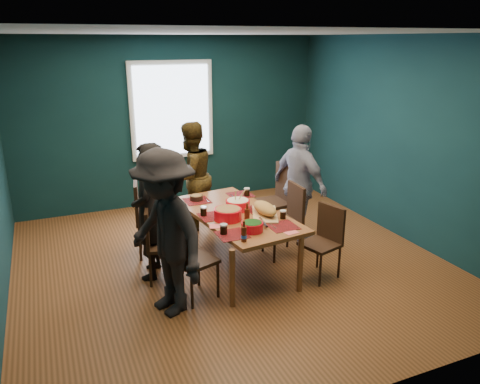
# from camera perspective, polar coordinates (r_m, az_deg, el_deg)

# --- Properties ---
(room) EXTENTS (5.01, 5.01, 2.71)m
(room) POSITION_cam_1_polar(r_m,az_deg,el_deg) (5.63, -2.32, 5.15)
(room) COLOR brown
(room) RESTS_ON ground
(dining_table) EXTENTS (1.12, 1.90, 0.69)m
(dining_table) POSITION_cam_1_polar(r_m,az_deg,el_deg) (5.54, -0.40, -3.17)
(dining_table) COLOR #95542C
(dining_table) RESTS_ON floor
(chair_left_far) EXTENTS (0.52, 0.52, 0.97)m
(chair_left_far) POSITION_cam_1_polar(r_m,az_deg,el_deg) (5.98, -11.38, -2.46)
(chair_left_far) COLOR #331D11
(chair_left_far) RESTS_ON floor
(chair_left_mid) EXTENTS (0.48, 0.48, 0.87)m
(chair_left_mid) POSITION_cam_1_polar(r_m,az_deg,el_deg) (5.34, -10.08, -5.61)
(chair_left_mid) COLOR #331D11
(chair_left_mid) RESTS_ON floor
(chair_left_near) EXTENTS (0.50, 0.50, 0.88)m
(chair_left_near) POSITION_cam_1_polar(r_m,az_deg,el_deg) (4.89, -6.36, -7.68)
(chair_left_near) COLOR #331D11
(chair_left_near) RESTS_ON floor
(chair_right_far) EXTENTS (0.48, 0.48, 1.01)m
(chair_right_far) POSITION_cam_1_polar(r_m,az_deg,el_deg) (6.46, 4.66, -0.38)
(chair_right_far) COLOR #331D11
(chair_right_far) RESTS_ON floor
(chair_right_mid) EXTENTS (0.43, 0.43, 0.92)m
(chair_right_mid) POSITION_cam_1_polar(r_m,az_deg,el_deg) (5.91, 5.92, -2.75)
(chair_right_mid) COLOR #331D11
(chair_right_mid) RESTS_ON floor
(chair_right_near) EXTENTS (0.47, 0.47, 0.84)m
(chair_right_near) POSITION_cam_1_polar(r_m,az_deg,el_deg) (5.46, 10.32, -5.30)
(chair_right_near) COLOR #331D11
(chair_right_near) RESTS_ON floor
(person_far_left) EXTENTS (0.54, 0.66, 1.57)m
(person_far_left) POSITION_cam_1_polar(r_m,az_deg,el_deg) (5.37, -11.06, -2.36)
(person_far_left) COLOR black
(person_far_left) RESTS_ON floor
(person_back) EXTENTS (0.93, 0.85, 1.56)m
(person_back) POSITION_cam_1_polar(r_m,az_deg,el_deg) (6.67, -6.01, 1.89)
(person_back) COLOR black
(person_back) RESTS_ON floor
(person_right) EXTENTS (0.59, 1.00, 1.60)m
(person_right) POSITION_cam_1_polar(r_m,az_deg,el_deg) (6.24, 7.32, 0.88)
(person_right) COLOR white
(person_right) RESTS_ON floor
(person_near_left) EXTENTS (0.94, 1.23, 1.68)m
(person_near_left) POSITION_cam_1_polar(r_m,az_deg,el_deg) (4.60, -9.10, -5.03)
(person_near_left) COLOR black
(person_near_left) RESTS_ON floor
(bowl_salad) EXTENTS (0.32, 0.32, 0.13)m
(bowl_salad) POSITION_cam_1_polar(r_m,az_deg,el_deg) (5.29, -1.48, -2.66)
(bowl_salad) COLOR red
(bowl_salad) RESTS_ON dining_table
(bowl_dumpling) EXTENTS (0.29, 0.29, 0.27)m
(bowl_dumpling) POSITION_cam_1_polar(r_m,az_deg,el_deg) (5.60, -0.28, -1.50)
(bowl_dumpling) COLOR red
(bowl_dumpling) RESTS_ON dining_table
(bowl_herbs) EXTENTS (0.24, 0.24, 0.10)m
(bowl_herbs) POSITION_cam_1_polar(r_m,az_deg,el_deg) (4.98, 1.49, -4.20)
(bowl_herbs) COLOR red
(bowl_herbs) RESTS_ON dining_table
(cutting_board) EXTENTS (0.47, 0.72, 0.15)m
(cutting_board) POSITION_cam_1_polar(r_m,az_deg,el_deg) (5.42, 3.04, -2.17)
(cutting_board) COLOR #DCB976
(cutting_board) RESTS_ON dining_table
(small_bowl) EXTENTS (0.17, 0.17, 0.07)m
(small_bowl) POSITION_cam_1_polar(r_m,az_deg,el_deg) (5.95, -5.32, -0.66)
(small_bowl) COLOR black
(small_bowl) RESTS_ON dining_table
(beer_bottle_a) EXTENTS (0.06, 0.06, 0.22)m
(beer_bottle_a) POSITION_cam_1_polar(r_m,az_deg,el_deg) (4.73, 0.48, -5.16)
(beer_bottle_a) COLOR #4E1D0D
(beer_bottle_a) RESTS_ON dining_table
(beer_bottle_b) EXTENTS (0.06, 0.06, 0.24)m
(beer_bottle_b) POSITION_cam_1_polar(r_m,az_deg,el_deg) (5.17, 0.87, -2.89)
(beer_bottle_b) COLOR #4E1D0D
(beer_bottle_b) RESTS_ON dining_table
(cola_glass_a) EXTENTS (0.08, 0.08, 0.11)m
(cola_glass_a) POSITION_cam_1_polar(r_m,az_deg,el_deg) (4.91, -2.01, -4.49)
(cola_glass_a) COLOR black
(cola_glass_a) RESTS_ON dining_table
(cola_glass_b) EXTENTS (0.07, 0.07, 0.10)m
(cola_glass_b) POSITION_cam_1_polar(r_m,az_deg,el_deg) (5.35, 5.26, -2.70)
(cola_glass_b) COLOR black
(cola_glass_b) RESTS_ON dining_table
(cola_glass_c) EXTENTS (0.08, 0.08, 0.11)m
(cola_glass_c) POSITION_cam_1_polar(r_m,az_deg,el_deg) (6.08, 0.84, 0.05)
(cola_glass_c) COLOR black
(cola_glass_c) RESTS_ON dining_table
(cola_glass_d) EXTENTS (0.08, 0.08, 0.11)m
(cola_glass_d) POSITION_cam_1_polar(r_m,az_deg,el_deg) (5.42, -4.47, -2.30)
(cola_glass_d) COLOR black
(cola_glass_d) RESTS_ON dining_table
(napkin_a) EXTENTS (0.14, 0.14, 0.00)m
(napkin_a) POSITION_cam_1_polar(r_m,az_deg,el_deg) (5.71, 2.31, -1.81)
(napkin_a) COLOR #FC6A70
(napkin_a) RESTS_ON dining_table
(napkin_b) EXTENTS (0.15, 0.15, 0.00)m
(napkin_b) POSITION_cam_1_polar(r_m,az_deg,el_deg) (5.13, -3.06, -4.19)
(napkin_b) COLOR #FC6A70
(napkin_b) RESTS_ON dining_table
(napkin_c) EXTENTS (0.16, 0.16, 0.00)m
(napkin_c) POSITION_cam_1_polar(r_m,az_deg,el_deg) (5.01, 6.14, -4.84)
(napkin_c) COLOR #FC6A70
(napkin_c) RESTS_ON dining_table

